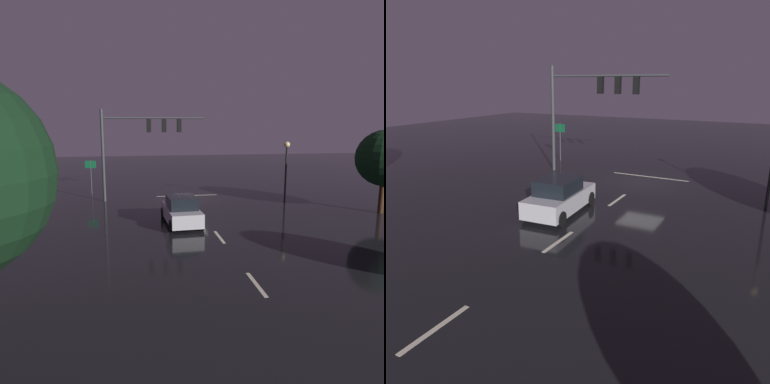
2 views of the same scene
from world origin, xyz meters
TOP-DOWN VIEW (x-y plane):
  - ground_plane at (0.00, 0.00)m, footprint 80.00×80.00m
  - traffic_signal_assembly at (3.77, -0.41)m, footprint 7.82×0.47m
  - lane_dash_far at (0.00, 4.00)m, footprint 0.16×2.20m
  - lane_dash_mid at (0.00, 10.00)m, footprint 0.16×2.20m
  - lane_dash_near at (0.00, 16.00)m, footprint 0.16×2.20m
  - stop_bar at (0.00, -1.60)m, footprint 5.00×0.16m
  - car_approaching at (1.64, 7.10)m, footprint 2.13×4.45m
  - street_lamp_left_kerb at (-6.91, 2.18)m, footprint 0.44×0.44m
  - route_sign at (7.81, -3.41)m, footprint 0.90×0.22m

SIDE VIEW (x-z plane):
  - ground_plane at x=0.00m, z-range 0.00..0.00m
  - lane_dash_far at x=0.00m, z-range 0.00..0.01m
  - lane_dash_mid at x=0.00m, z-range 0.00..0.01m
  - lane_dash_near at x=0.00m, z-range 0.00..0.01m
  - stop_bar at x=0.00m, z-range 0.00..0.01m
  - car_approaching at x=1.64m, z-range -0.05..1.65m
  - route_sign at x=7.81m, z-range 0.63..3.51m
  - street_lamp_left_kerb at x=-6.91m, z-range 0.96..5.52m
  - traffic_signal_assembly at x=3.77m, z-range 1.51..8.44m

